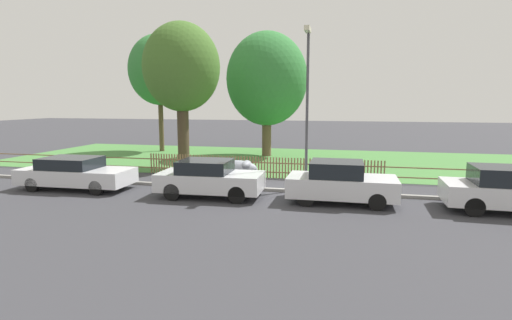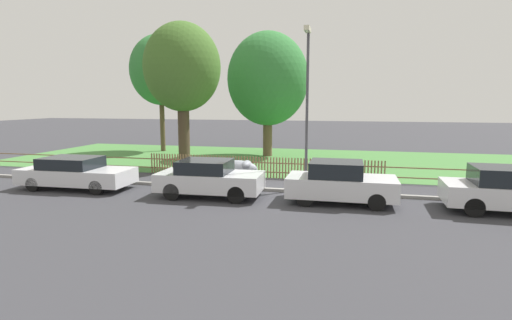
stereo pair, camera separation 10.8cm
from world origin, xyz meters
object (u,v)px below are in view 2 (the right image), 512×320
(covered_motorcycle, at_px, (238,169))
(tree_behind_motorcycle, at_px, (182,68))
(tree_nearest_kerb, at_px, (161,70))
(parked_car_black_saloon, at_px, (209,178))
(parked_car_red_compact, at_px, (511,190))
(parked_car_navy_estate, at_px, (340,182))
(tree_mid_park, at_px, (268,79))
(parked_car_silver_hatchback, at_px, (76,173))
(street_lamp, at_px, (307,92))

(covered_motorcycle, height_order, tree_behind_motorcycle, tree_behind_motorcycle)
(covered_motorcycle, relative_size, tree_nearest_kerb, 0.23)
(parked_car_black_saloon, relative_size, tree_behind_motorcycle, 0.51)
(tree_nearest_kerb, bearing_deg, parked_car_red_compact, -34.18)
(parked_car_navy_estate, height_order, tree_mid_park, tree_mid_park)
(covered_motorcycle, xyz_separation_m, tree_mid_park, (-0.51, 8.82, 4.34))
(parked_car_silver_hatchback, height_order, tree_behind_motorcycle, tree_behind_motorcycle)
(parked_car_black_saloon, distance_m, tree_behind_motorcycle, 8.33)
(parked_car_silver_hatchback, height_order, parked_car_black_saloon, parked_car_black_saloon)
(covered_motorcycle, relative_size, tree_mid_park, 0.24)
(parked_car_black_saloon, distance_m, parked_car_red_compact, 10.08)
(parked_car_silver_hatchback, height_order, parked_car_navy_estate, parked_car_navy_estate)
(tree_behind_motorcycle, distance_m, tree_mid_park, 6.57)
(tree_mid_park, bearing_deg, parked_car_silver_hatchback, -115.75)
(parked_car_red_compact, xyz_separation_m, tree_mid_park, (-10.26, 11.47, 4.21))
(parked_car_black_saloon, relative_size, tree_mid_park, 0.49)
(parked_car_navy_estate, bearing_deg, parked_car_black_saloon, -177.17)
(parked_car_black_saloon, bearing_deg, covered_motorcycle, 81.35)
(parked_car_silver_hatchback, xyz_separation_m, parked_car_navy_estate, (10.52, 0.16, 0.07))
(parked_car_silver_hatchback, distance_m, parked_car_black_saloon, 5.76)
(parked_car_red_compact, distance_m, covered_motorcycle, 10.11)
(parked_car_black_saloon, height_order, tree_nearest_kerb, tree_nearest_kerb)
(parked_car_navy_estate, relative_size, tree_nearest_kerb, 0.46)
(covered_motorcycle, bearing_deg, parked_car_navy_estate, -33.41)
(parked_car_silver_hatchback, xyz_separation_m, tree_behind_motorcycle, (2.18, 5.94, 4.58))
(parked_car_red_compact, distance_m, tree_behind_motorcycle, 15.53)
(parked_car_black_saloon, distance_m, parked_car_navy_estate, 4.77)
(parked_car_black_saloon, bearing_deg, parked_car_red_compact, -1.08)
(parked_car_black_saloon, bearing_deg, street_lamp, 27.59)
(covered_motorcycle, height_order, street_lamp, street_lamp)
(tree_mid_park, distance_m, street_lamp, 10.38)
(parked_car_navy_estate, bearing_deg, parked_car_silver_hatchback, -178.84)
(parked_car_navy_estate, distance_m, tree_nearest_kerb, 18.38)
(tree_behind_motorcycle, distance_m, street_lamp, 8.18)
(tree_nearest_kerb, distance_m, tree_behind_motorcycle, 7.84)
(tree_nearest_kerb, bearing_deg, tree_behind_motorcycle, -55.40)
(covered_motorcycle, xyz_separation_m, tree_behind_motorcycle, (-3.91, 3.20, 4.64))
(parked_car_red_compact, bearing_deg, street_lamp, 166.87)
(tree_mid_park, bearing_deg, parked_car_navy_estate, -66.53)
(tree_behind_motorcycle, bearing_deg, parked_car_silver_hatchback, -110.14)
(parked_car_black_saloon, distance_m, tree_mid_park, 12.36)
(parked_car_black_saloon, relative_size, parked_car_navy_estate, 1.04)
(parked_car_navy_estate, xyz_separation_m, tree_behind_motorcycle, (-8.34, 5.78, 4.52))
(parked_car_red_compact, height_order, tree_behind_motorcycle, tree_behind_motorcycle)
(tree_nearest_kerb, xyz_separation_m, tree_mid_park, (7.84, -0.83, -0.78))
(tree_behind_motorcycle, bearing_deg, tree_nearest_kerb, 124.60)
(tree_behind_motorcycle, bearing_deg, parked_car_black_saloon, -59.17)
(parked_car_navy_estate, relative_size, tree_mid_park, 0.47)
(parked_car_silver_hatchback, distance_m, covered_motorcycle, 6.68)
(parked_car_red_compact, height_order, covered_motorcycle, parked_car_red_compact)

